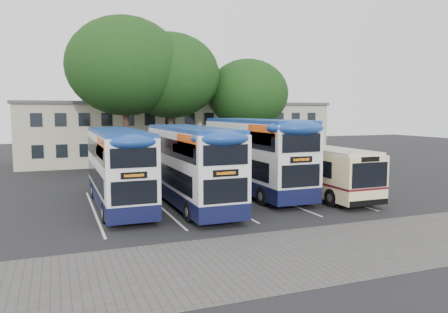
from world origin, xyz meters
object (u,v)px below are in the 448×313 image
(lamp_post, at_px, (258,113))
(bus_single, at_px, (315,167))
(bus_dd_right, at_px, (254,152))
(bus_dd_mid, at_px, (191,163))
(tree_right, at_px, (248,94))
(bus_dd_left, at_px, (118,165))
(tree_left, at_px, (125,66))
(tree_mid, at_px, (170,76))

(lamp_post, bearing_deg, bus_single, -102.25)
(lamp_post, xyz_separation_m, bus_dd_right, (-6.62, -13.25, -2.47))
(bus_dd_mid, relative_size, bus_dd_right, 0.93)
(lamp_post, distance_m, tree_right, 3.12)
(lamp_post, height_order, bus_dd_mid, lamp_post)
(bus_dd_right, bearing_deg, bus_dd_left, -172.52)
(tree_left, bearing_deg, bus_dd_right, -59.65)
(bus_dd_right, xyz_separation_m, bus_single, (3.34, -1.86, -0.89))
(bus_dd_left, xyz_separation_m, bus_dd_right, (8.75, 1.15, 0.28))
(tree_mid, relative_size, bus_dd_left, 1.17)
(tree_mid, relative_size, bus_dd_right, 1.05)
(lamp_post, relative_size, bus_dd_left, 0.89)
(tree_right, distance_m, bus_dd_left, 19.02)
(bus_dd_left, bearing_deg, tree_right, 43.27)
(bus_dd_mid, distance_m, bus_dd_right, 5.49)
(lamp_post, relative_size, tree_right, 0.91)
(tree_left, distance_m, bus_dd_right, 14.19)
(bus_dd_mid, relative_size, bus_single, 1.03)
(lamp_post, bearing_deg, bus_dd_right, -116.55)
(tree_left, bearing_deg, bus_single, -52.74)
(tree_left, distance_m, bus_dd_left, 13.98)
(lamp_post, distance_m, bus_dd_right, 15.02)
(lamp_post, bearing_deg, tree_mid, -169.44)
(tree_left, bearing_deg, bus_dd_mid, -83.71)
(bus_dd_left, relative_size, bus_single, 0.99)
(tree_left, height_order, bus_dd_right, tree_left)
(tree_right, xyz_separation_m, bus_dd_mid, (-9.68, -13.85, -4.41))
(tree_left, bearing_deg, tree_right, 2.71)
(bus_dd_left, bearing_deg, tree_mid, 63.98)
(bus_dd_right, bearing_deg, tree_left, 120.35)
(bus_single, bearing_deg, bus_dd_right, 150.88)
(lamp_post, xyz_separation_m, tree_right, (-1.91, -1.73, 1.75))
(lamp_post, bearing_deg, tree_left, -170.18)
(bus_dd_mid, height_order, bus_dd_right, bus_dd_right)
(bus_dd_right, relative_size, bus_single, 1.11)
(bus_dd_mid, bearing_deg, tree_left, 96.29)
(tree_left, xyz_separation_m, tree_right, (11.15, 0.53, -2.03))
(lamp_post, xyz_separation_m, bus_single, (-3.28, -15.11, -3.36))
(bus_single, bearing_deg, bus_dd_left, 176.63)
(bus_dd_left, bearing_deg, tree_left, 79.22)
(tree_left, xyz_separation_m, bus_single, (9.78, -12.85, -7.13))
(tree_mid, distance_m, bus_dd_right, 13.11)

